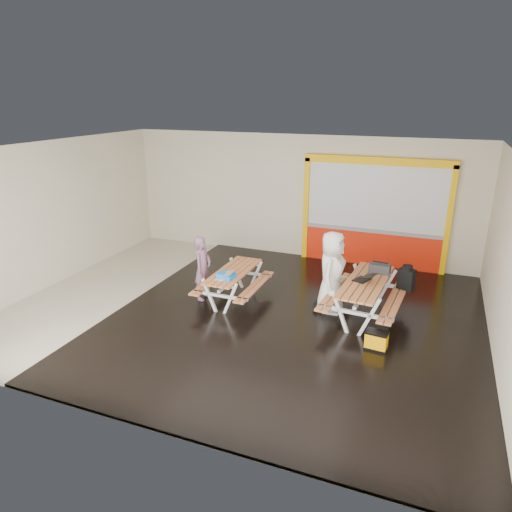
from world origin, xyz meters
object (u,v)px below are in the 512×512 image
at_px(laptop_left, 224,276).
at_px(person_right, 332,273).
at_px(picnic_table_right, 365,290).
at_px(blue_pouch, 226,276).
at_px(laptop_right, 364,278).
at_px(toolbox, 380,268).
at_px(fluke_bag, 376,341).
at_px(person_left, 203,268).
at_px(backpack, 406,278).
at_px(dark_case, 324,305).
at_px(picnic_table_left, 234,278).

bearing_deg(laptop_left, person_right, 19.15).
relative_size(picnic_table_right, blue_pouch, 6.36).
xyz_separation_m(laptop_right, blue_pouch, (-2.85, -0.67, -0.11)).
bearing_deg(toolbox, blue_pouch, -157.96).
bearing_deg(fluke_bag, person_left, 168.32).
bearing_deg(fluke_bag, laptop_left, 170.73).
xyz_separation_m(person_left, backpack, (4.35, 1.09, -0.01)).
relative_size(picnic_table_right, laptop_right, 4.50).
xyz_separation_m(toolbox, fluke_bag, (0.24, -1.82, -0.75)).
relative_size(laptop_right, backpack, 0.90).
xyz_separation_m(person_left, dark_case, (2.73, 0.50, -0.67)).
bearing_deg(picnic_table_right, blue_pouch, -166.76).
height_order(blue_pouch, fluke_bag, blue_pouch).
height_order(laptop_right, toolbox, toolbox).
distance_m(picnic_table_left, dark_case, 2.13).
bearing_deg(backpack, blue_pouch, -159.59).
bearing_deg(picnic_table_left, laptop_right, 4.16).
bearing_deg(picnic_table_left, dark_case, 8.53).
relative_size(person_left, laptop_right, 2.92).
bearing_deg(blue_pouch, person_left, 159.64).
distance_m(person_right, dark_case, 0.80).
height_order(person_left, blue_pouch, person_left).
relative_size(toolbox, fluke_bag, 1.06).
distance_m(picnic_table_left, blue_pouch, 0.51).
relative_size(person_left, dark_case, 3.60).
height_order(person_right, backpack, person_right).
height_order(blue_pouch, backpack, backpack).
bearing_deg(picnic_table_left, fluke_bag, -17.03).
height_order(person_right, toolbox, person_right).
relative_size(person_right, backpack, 3.27).
relative_size(laptop_left, toolbox, 0.85).
bearing_deg(toolbox, backpack, 10.89).
height_order(picnic_table_left, picnic_table_right, picnic_table_right).
relative_size(laptop_left, backpack, 0.70).
bearing_deg(blue_pouch, fluke_bag, -9.74).
bearing_deg(toolbox, picnic_table_left, -165.77).
relative_size(person_left, fluke_bag, 3.43).
distance_m(picnic_table_right, backpack, 1.02).
bearing_deg(person_right, laptop_right, -93.77).
bearing_deg(blue_pouch, laptop_left, -140.10).
distance_m(toolbox, dark_case, 1.44).
bearing_deg(person_left, person_right, -80.47).
distance_m(laptop_right, dark_case, 1.15).
bearing_deg(toolbox, laptop_right, -112.18).
height_order(picnic_table_left, toolbox, toolbox).
xyz_separation_m(person_right, laptop_right, (0.70, -0.06, 0.01)).
relative_size(picnic_table_left, blue_pouch, 5.28).
distance_m(person_left, fluke_bag, 4.16).
height_order(person_left, fluke_bag, person_left).
height_order(person_right, laptop_left, person_right).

